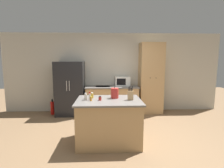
# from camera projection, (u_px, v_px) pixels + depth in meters

# --- Properties ---
(ground_plane) EXTENTS (14.00, 14.00, 0.00)m
(ground_plane) POSITION_uv_depth(u_px,v_px,m) (118.00, 141.00, 3.76)
(ground_plane) COLOR #846647
(wall_back) EXTENTS (7.20, 0.06, 2.60)m
(wall_back) POSITION_uv_depth(u_px,v_px,m) (113.00, 73.00, 5.88)
(wall_back) COLOR beige
(wall_back) RESTS_ON ground_plane
(refrigerator) EXTENTS (0.88, 0.72, 1.68)m
(refrigerator) POSITION_uv_depth(u_px,v_px,m) (70.00, 88.00, 5.52)
(refrigerator) COLOR black
(refrigerator) RESTS_ON ground_plane
(back_counter) EXTENTS (1.68, 0.67, 0.89)m
(back_counter) POSITION_uv_depth(u_px,v_px,m) (112.00, 100.00, 5.66)
(back_counter) COLOR tan
(back_counter) RESTS_ON ground_plane
(pantry_cabinet) EXTENTS (0.74, 0.55, 2.27)m
(pantry_cabinet) POSITION_uv_depth(u_px,v_px,m) (151.00, 78.00, 5.67)
(pantry_cabinet) COLOR tan
(pantry_cabinet) RESTS_ON ground_plane
(kitchen_island) EXTENTS (1.34, 0.97, 0.92)m
(kitchen_island) POSITION_uv_depth(u_px,v_px,m) (109.00, 121.00, 3.67)
(kitchen_island) COLOR tan
(kitchen_island) RESTS_ON ground_plane
(microwave) EXTENTS (0.48, 0.35, 0.30)m
(microwave) POSITION_uv_depth(u_px,v_px,m) (122.00, 81.00, 5.72)
(microwave) COLOR white
(microwave) RESTS_ON back_counter
(knife_block) EXTENTS (0.11, 0.07, 0.29)m
(knife_block) POSITION_uv_depth(u_px,v_px,m) (130.00, 95.00, 3.57)
(knife_block) COLOR tan
(knife_block) RESTS_ON kitchen_island
(spice_bottle_tall_dark) EXTENTS (0.06, 0.06, 0.15)m
(spice_bottle_tall_dark) POSITION_uv_depth(u_px,v_px,m) (86.00, 97.00, 3.56)
(spice_bottle_tall_dark) COLOR beige
(spice_bottle_tall_dark) RESTS_ON kitchen_island
(spice_bottle_short_red) EXTENTS (0.05, 0.05, 0.12)m
(spice_bottle_short_red) POSITION_uv_depth(u_px,v_px,m) (86.00, 96.00, 3.67)
(spice_bottle_short_red) COLOR #B2281E
(spice_bottle_short_red) RESTS_ON kitchen_island
(spice_bottle_amber_oil) EXTENTS (0.04, 0.04, 0.17)m
(spice_bottle_amber_oil) POSITION_uv_depth(u_px,v_px,m) (90.00, 96.00, 3.58)
(spice_bottle_amber_oil) COLOR beige
(spice_bottle_amber_oil) RESTS_ON kitchen_island
(spice_bottle_green_herb) EXTENTS (0.06, 0.06, 0.13)m
(spice_bottle_green_herb) POSITION_uv_depth(u_px,v_px,m) (92.00, 95.00, 3.74)
(spice_bottle_green_herb) COLOR gold
(spice_bottle_green_herb) RESTS_ON kitchen_island
(spice_bottle_pale_salt) EXTENTS (0.04, 0.04, 0.10)m
(spice_bottle_pale_salt) POSITION_uv_depth(u_px,v_px,m) (91.00, 99.00, 3.50)
(spice_bottle_pale_salt) COLOR orange
(spice_bottle_pale_salt) RESTS_ON kitchen_island
(spice_bottle_orange_cap) EXTENTS (0.06, 0.06, 0.08)m
(spice_bottle_orange_cap) POSITION_uv_depth(u_px,v_px,m) (100.00, 98.00, 3.55)
(spice_bottle_orange_cap) COLOR #B2281E
(spice_bottle_orange_cap) RESTS_ON kitchen_island
(kettle) EXTENTS (0.17, 0.17, 0.24)m
(kettle) POSITION_uv_depth(u_px,v_px,m) (115.00, 93.00, 3.75)
(kettle) COLOR #B72D28
(kettle) RESTS_ON kitchen_island
(fire_extinguisher) EXTENTS (0.12, 0.12, 0.49)m
(fire_extinguisher) POSITION_uv_depth(u_px,v_px,m) (53.00, 108.00, 5.58)
(fire_extinguisher) COLOR red
(fire_extinguisher) RESTS_ON ground_plane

